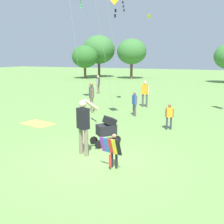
% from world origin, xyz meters
% --- Properties ---
extents(ground_plane, '(120.00, 120.00, 0.00)m').
position_xyz_m(ground_plane, '(0.00, 0.00, 0.00)').
color(ground_plane, '#668E47').
extents(child_with_butterfly_kite, '(0.66, 0.39, 0.99)m').
position_xyz_m(child_with_butterfly_kite, '(0.73, -0.39, 0.60)').
color(child_with_butterfly_kite, '#232328').
rests_on(child_with_butterfly_kite, ground).
extents(person_adult_flyer, '(0.68, 0.52, 1.84)m').
position_xyz_m(person_adult_flyer, '(-0.54, 0.14, 1.06)').
color(person_adult_flyer, '#7F705B').
rests_on(person_adult_flyer, ground).
extents(stroller, '(0.94, 1.01, 1.03)m').
position_xyz_m(stroller, '(-0.29, 1.30, 0.61)').
color(stroller, black).
rests_on(stroller, ground).
extents(kite_adult_black, '(1.39, 4.23, 5.96)m').
position_xyz_m(kite_adult_black, '(-1.22, 4.11, 5.32)').
color(kite_adult_black, '#F4A319').
rests_on(kite_adult_black, ground).
extents(kite_green_novelty, '(0.78, 3.77, 6.98)m').
position_xyz_m(kite_green_novelty, '(-2.55, 8.12, 6.24)').
color(kite_green_novelty, yellow).
rests_on(kite_green_novelty, ground).
extents(person_red_shirt, '(0.40, 0.43, 1.66)m').
position_xyz_m(person_red_shirt, '(-3.43, 5.85, 0.98)').
color(person_red_shirt, '#7F705B').
rests_on(person_red_shirt, ground).
extents(person_sitting_far, '(0.31, 0.32, 1.28)m').
position_xyz_m(person_sitting_far, '(-0.95, 5.99, 0.75)').
color(person_sitting_far, '#4C4C51').
rests_on(person_sitting_far, ground).
extents(person_couple_left, '(0.34, 0.23, 1.12)m').
position_xyz_m(person_couple_left, '(1.27, 4.15, 0.66)').
color(person_couple_left, '#33384C').
rests_on(person_couple_left, ground).
extents(person_kid_running, '(0.23, 0.49, 1.54)m').
position_xyz_m(person_kid_running, '(-6.58, 12.65, 0.91)').
color(person_kid_running, '#7F705B').
rests_on(person_kid_running, ground).
extents(person_back_turned, '(0.52, 0.22, 1.63)m').
position_xyz_m(person_back_turned, '(-1.22, 8.61, 0.96)').
color(person_back_turned, '#4C4C51').
rests_on(person_back_turned, ground).
extents(picnic_blanket, '(1.68, 1.22, 0.02)m').
position_xyz_m(picnic_blanket, '(-4.48, 2.57, 0.01)').
color(picnic_blanket, gold).
rests_on(picnic_blanket, ground).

